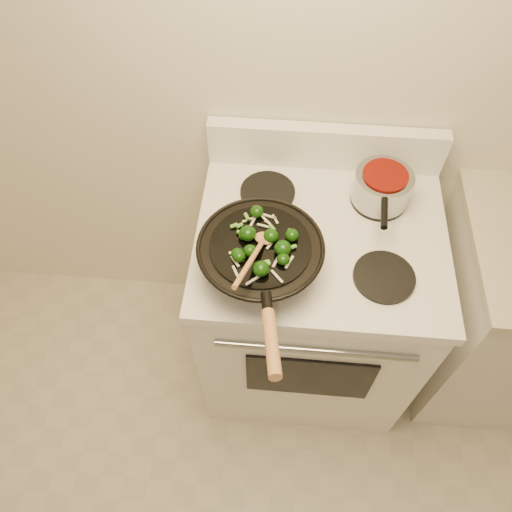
{
  "coord_description": "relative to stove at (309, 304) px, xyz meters",
  "views": [
    {
      "loc": [
        -0.22,
        0.22,
        2.15
      ],
      "look_at": [
        -0.29,
        1.0,
        1.02
      ],
      "focal_mm": 35.0,
      "sensor_mm": 36.0,
      "label": 1
    }
  ],
  "objects": [
    {
      "name": "saucepan",
      "position": [
        0.18,
        0.15,
        0.52
      ],
      "size": [
        0.18,
        0.29,
        0.11
      ],
      "color": "#96989E",
      "rests_on": "stove"
    },
    {
      "name": "stove",
      "position": [
        0.0,
        0.0,
        0.0
      ],
      "size": [
        0.78,
        0.67,
        1.08
      ],
      "color": "white",
      "rests_on": "ground"
    },
    {
      "name": "stirfry",
      "position": [
        -0.17,
        -0.16,
        0.59
      ],
      "size": [
        0.19,
        0.26,
        0.04
      ],
      "color": "#0F3207",
      "rests_on": "wok"
    },
    {
      "name": "wooden_spoon",
      "position": [
        -0.19,
        -0.2,
        0.6
      ],
      "size": [
        0.1,
        0.25,
        0.1
      ],
      "color": "#B07945",
      "rests_on": "wok"
    },
    {
      "name": "wok",
      "position": [
        -0.18,
        -0.16,
        0.52
      ],
      "size": [
        0.36,
        0.59,
        0.2
      ],
      "color": "black",
      "rests_on": "stove"
    }
  ]
}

